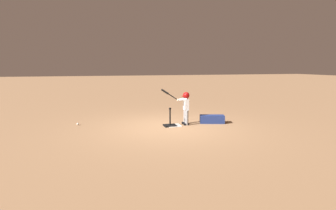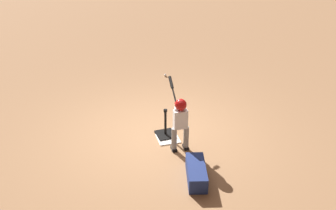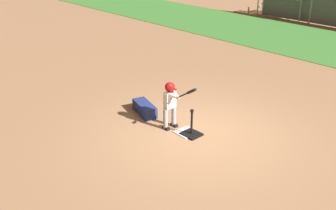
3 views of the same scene
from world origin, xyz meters
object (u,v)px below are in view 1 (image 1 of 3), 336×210
at_px(batting_tee, 170,124).
at_px(batter_child, 185,104).
at_px(baseball, 78,124).
at_px(equipment_bag, 212,119).

distance_m(batting_tee, batter_child, 0.84).
height_order(batter_child, baseball, batter_child).
bearing_deg(baseball, batting_tee, 161.84).
xyz_separation_m(batting_tee, batter_child, (-0.56, -0.11, 0.62)).
bearing_deg(batter_child, batting_tee, 10.88).
height_order(batting_tee, equipment_bag, batting_tee).
distance_m(batting_tee, baseball, 3.13).
distance_m(baseball, equipment_bag, 4.61).
bearing_deg(batting_tee, batter_child, -169.12).
distance_m(batting_tee, equipment_bag, 1.55).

